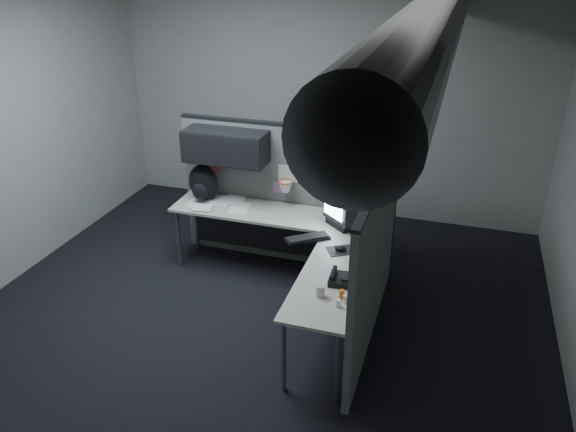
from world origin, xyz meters
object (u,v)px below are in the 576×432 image
(monitor, at_px, (349,205))
(keyboard, at_px, (307,238))
(backpack, at_px, (203,183))
(desk, at_px, (290,237))
(phone, at_px, (340,279))

(monitor, height_order, keyboard, monitor)
(backpack, bearing_deg, keyboard, -11.65)
(desk, distance_m, keyboard, 0.35)
(phone, distance_m, backpack, 2.23)
(monitor, height_order, phone, monitor)
(desk, relative_size, keyboard, 5.27)
(phone, bearing_deg, monitor, 104.77)
(monitor, xyz_separation_m, backpack, (-1.68, 0.12, -0.02))
(keyboard, xyz_separation_m, phone, (0.48, -0.65, 0.02))
(desk, bearing_deg, backpack, 162.24)
(phone, bearing_deg, backpack, 152.51)
(keyboard, relative_size, backpack, 1.07)
(phone, relative_size, backpack, 0.55)
(desk, bearing_deg, phone, -50.13)
(desk, distance_m, phone, 1.14)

